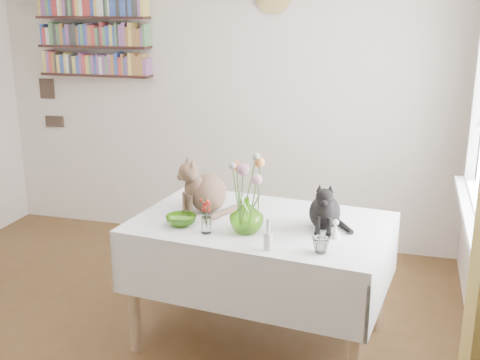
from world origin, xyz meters
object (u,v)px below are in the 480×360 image
(dining_table, at_px, (261,252))
(bookshelf_unit, at_px, (93,22))
(tabby_cat, at_px, (208,183))
(black_cat, at_px, (325,203))
(flower_vase, at_px, (247,215))

(dining_table, xyz_separation_m, bookshelf_unit, (-1.85, 1.52, 1.26))
(tabby_cat, height_order, black_cat, tabby_cat)
(dining_table, relative_size, black_cat, 5.36)
(black_cat, relative_size, flower_vase, 1.46)
(flower_vase, bearing_deg, dining_table, 78.33)
(black_cat, distance_m, flower_vase, 0.45)
(black_cat, xyz_separation_m, bookshelf_unit, (-2.22, 1.53, 0.92))
(black_cat, bearing_deg, dining_table, 174.68)
(tabby_cat, relative_size, bookshelf_unit, 0.35)
(black_cat, height_order, flower_vase, black_cat)
(dining_table, xyz_separation_m, flower_vase, (-0.04, -0.18, 0.29))
(dining_table, bearing_deg, flower_vase, -101.67)
(black_cat, relative_size, bookshelf_unit, 0.29)
(black_cat, distance_m, bookshelf_unit, 2.85)
(dining_table, xyz_separation_m, tabby_cat, (-0.35, 0.09, 0.37))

